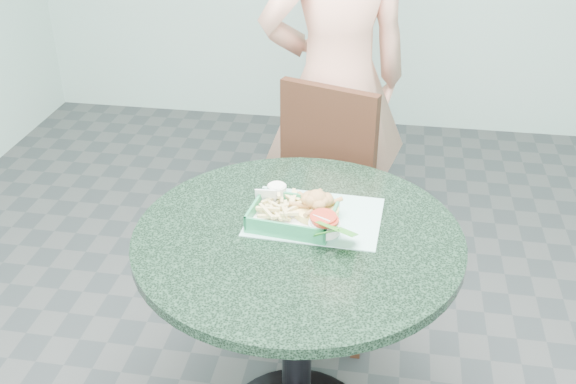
% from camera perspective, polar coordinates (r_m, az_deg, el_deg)
% --- Properties ---
extents(cafe_table, '(0.91, 0.91, 0.75)m').
position_cam_1_polar(cafe_table, '(1.96, 0.81, -8.12)').
color(cafe_table, black).
rests_on(cafe_table, floor).
extents(dining_chair, '(0.38, 0.38, 0.93)m').
position_cam_1_polar(dining_chair, '(2.49, 3.03, -0.46)').
color(dining_chair, '#412718').
rests_on(dining_chair, floor).
extents(diner_person, '(0.81, 0.70, 1.89)m').
position_cam_1_polar(diner_person, '(2.62, 4.19, 11.09)').
color(diner_person, '#EFA185').
rests_on(diner_person, floor).
extents(placemat, '(0.38, 0.30, 0.00)m').
position_cam_1_polar(placemat, '(1.93, 2.27, -2.61)').
color(placemat, '#92CDBE').
rests_on(placemat, cafe_table).
extents(food_basket, '(0.23, 0.17, 0.05)m').
position_cam_1_polar(food_basket, '(1.89, 0.38, -2.81)').
color(food_basket, '#248451').
rests_on(food_basket, placemat).
extents(crab_sandwich, '(0.13, 0.13, 0.08)m').
position_cam_1_polar(crab_sandwich, '(1.91, 2.29, -1.35)').
color(crab_sandwich, '#E4C167').
rests_on(crab_sandwich, food_basket).
extents(fries_pile, '(0.13, 0.14, 0.04)m').
position_cam_1_polar(fries_pile, '(1.91, -0.80, -1.68)').
color(fries_pile, '#D9C378').
rests_on(fries_pile, food_basket).
extents(sauce_ramekin, '(0.06, 0.06, 0.03)m').
position_cam_1_polar(sauce_ramekin, '(1.96, -1.32, -0.37)').
color(sauce_ramekin, silver).
rests_on(sauce_ramekin, food_basket).
extents(garnish_cup, '(0.13, 0.13, 0.05)m').
position_cam_1_polar(garnish_cup, '(1.83, 3.50, -3.18)').
color(garnish_cup, silver).
rests_on(garnish_cup, food_basket).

